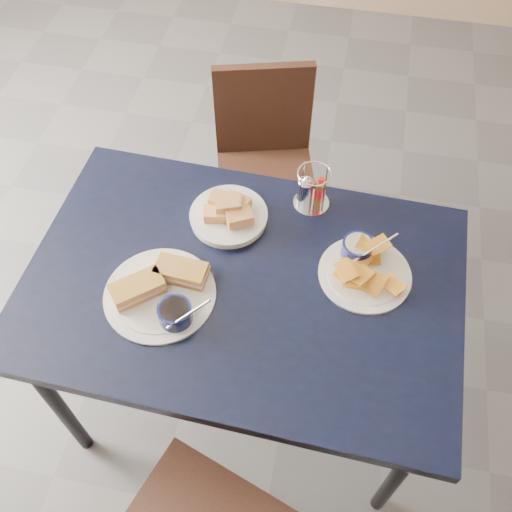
% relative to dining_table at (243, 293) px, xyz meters
% --- Properties ---
extents(ground, '(6.00, 6.00, 0.00)m').
position_rel_dining_table_xyz_m(ground, '(0.16, 0.17, -0.68)').
color(ground, '#4B4B4F').
rests_on(ground, ground).
extents(dining_table, '(1.24, 0.85, 0.75)m').
position_rel_dining_table_xyz_m(dining_table, '(0.00, 0.00, 0.00)').
color(dining_table, black).
rests_on(dining_table, ground).
extents(chair_far, '(0.46, 0.46, 0.81)m').
position_rel_dining_table_xyz_m(chair_far, '(-0.06, 0.80, -0.22)').
color(chair_far, black).
rests_on(chair_far, ground).
extents(sandwich_plate, '(0.32, 0.31, 0.12)m').
position_rel_dining_table_xyz_m(sandwich_plate, '(-0.20, -0.09, 0.09)').
color(sandwich_plate, white).
rests_on(sandwich_plate, dining_table).
extents(plantain_plate, '(0.26, 0.26, 0.12)m').
position_rel_dining_table_xyz_m(plantain_plate, '(0.32, 0.11, 0.09)').
color(plantain_plate, white).
rests_on(plantain_plate, dining_table).
extents(bread_basket, '(0.23, 0.23, 0.08)m').
position_rel_dining_table_xyz_m(bread_basket, '(-0.09, 0.21, 0.09)').
color(bread_basket, white).
rests_on(bread_basket, dining_table).
extents(condiment_caddy, '(0.11, 0.11, 0.14)m').
position_rel_dining_table_xyz_m(condiment_caddy, '(0.14, 0.32, 0.12)').
color(condiment_caddy, silver).
rests_on(condiment_caddy, dining_table).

